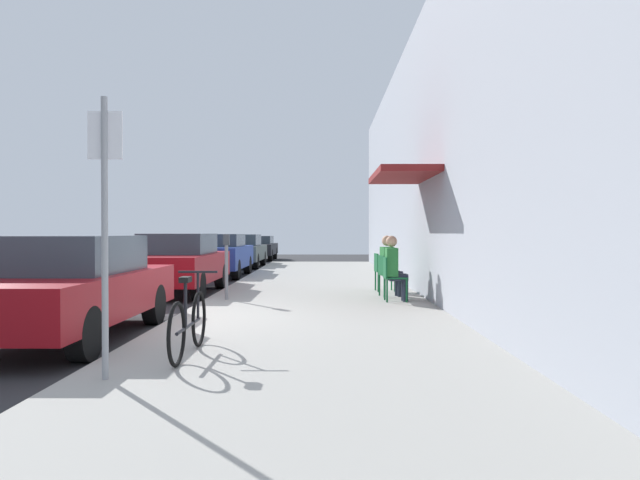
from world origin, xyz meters
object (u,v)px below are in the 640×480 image
at_px(parked_car_4, 258,247).
at_px(cafe_chair_0, 391,276).
at_px(cafe_chair_2, 382,269).
at_px(bicycle_0, 189,323).
at_px(parked_car_1, 178,263).
at_px(parked_car_2, 219,254).
at_px(seated_patron_0, 395,266).
at_px(seated_patron_1, 390,264).
at_px(parked_car_0, 68,286).
at_px(parked_car_3, 241,250).
at_px(cafe_chair_1, 387,273).
at_px(parking_meter, 226,262).
at_px(street_sign, 105,214).

height_order(parked_car_4, cafe_chair_0, parked_car_4).
bearing_deg(cafe_chair_2, bicycle_0, -111.59).
height_order(parked_car_1, parked_car_2, parked_car_1).
bearing_deg(cafe_chair_0, cafe_chair_2, 89.99).
bearing_deg(seated_patron_0, seated_patron_1, 89.98).
xyz_separation_m(parked_car_4, cafe_chair_2, (4.85, -17.57, -0.06)).
bearing_deg(seated_patron_1, cafe_chair_0, -94.04).
bearing_deg(parked_car_1, parked_car_0, -90.00).
relative_size(parked_car_3, cafe_chair_1, 5.06).
bearing_deg(cafe_chair_0, seated_patron_1, 85.96).
bearing_deg(parking_meter, cafe_chair_1, 10.10).
bearing_deg(seated_patron_1, bicycle_0, -115.65).
bearing_deg(cafe_chair_0, cafe_chair_1, 89.92).
bearing_deg(seated_patron_1, parked_car_1, 161.24).
height_order(parked_car_4, bicycle_0, parked_car_4).
xyz_separation_m(parked_car_4, cafe_chair_1, (4.85, -18.70, -0.06)).
bearing_deg(seated_patron_0, parked_car_1, 152.79).
xyz_separation_m(bicycle_0, seated_patron_0, (2.87, 5.13, 0.34)).
bearing_deg(cafe_chair_1, parked_car_4, 104.54).
bearing_deg(street_sign, cafe_chair_1, 64.41).
bearing_deg(parked_car_1, bicycle_0, -75.11).
distance_m(parked_car_4, cafe_chair_0, 20.14).
relative_size(parked_car_3, parked_car_4, 1.00).
distance_m(parked_car_1, seated_patron_1, 5.18).
xyz_separation_m(parked_car_2, parked_car_4, (0.00, 11.60, -0.06)).
relative_size(cafe_chair_0, seated_patron_1, 0.67).
relative_size(seated_patron_0, seated_patron_1, 1.00).
distance_m(parked_car_1, seated_patron_0, 5.52).
bearing_deg(parked_car_0, seated_patron_0, 35.54).
bearing_deg(bicycle_0, parked_car_1, 104.89).
height_order(street_sign, seated_patron_0, street_sign).
distance_m(parked_car_3, seated_patron_1, 13.28).
height_order(parking_meter, cafe_chair_1, parking_meter).
height_order(parked_car_1, cafe_chair_1, parked_car_1).
height_order(parked_car_3, parking_meter, parking_meter).
height_order(parking_meter, cafe_chair_2, parking_meter).
height_order(parked_car_0, cafe_chair_2, parked_car_0).
bearing_deg(parked_car_4, parked_car_1, -90.00).
bearing_deg(seated_patron_1, parked_car_2, 124.67).
bearing_deg(seated_patron_0, cafe_chair_1, 93.98).
relative_size(bicycle_0, cafe_chair_0, 1.97).
xyz_separation_m(parked_car_1, cafe_chair_2, (4.85, -0.54, -0.12)).
relative_size(parked_car_3, bicycle_0, 2.57).
height_order(parked_car_4, street_sign, street_sign).
height_order(bicycle_0, cafe_chair_0, bicycle_0).
height_order(street_sign, cafe_chair_0, street_sign).
distance_m(cafe_chair_0, seated_patron_0, 0.20).
height_order(parked_car_4, cafe_chair_1, parked_car_4).
relative_size(parked_car_2, cafe_chair_0, 5.06).
xyz_separation_m(parked_car_2, parked_car_3, (0.00, 5.24, -0.02)).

